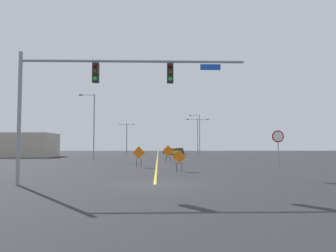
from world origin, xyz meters
TOP-DOWN VIEW (x-y plane):
  - ground at (0.00, 0.00)m, footprint 205.49×205.49m
  - road_centre_stripe at (0.00, 57.08)m, footprint 0.16×114.16m
  - traffic_signal_assembly at (-3.19, -0.01)m, footprint 12.07×0.44m
  - stop_sign at (7.70, 2.96)m, footprint 0.76×0.07m
  - street_lamp_far_left at (-8.26, 69.79)m, footprint 4.13×0.24m
  - street_lamp_mid_right at (8.01, 47.95)m, footprint 4.51×0.24m
  - street_lamp_far_right at (-8.98, 28.58)m, footprint 2.19×0.24m
  - street_lamp_near_left at (8.68, 51.59)m, footprint 2.29×0.24m
  - construction_sign_median_near at (1.60, 30.39)m, footprint 1.28×0.05m
  - construction_sign_left_shoulder at (-1.66, 13.53)m, footprint 1.16×0.25m
  - construction_sign_left_lane at (1.31, 21.60)m, footprint 1.38×0.36m
  - construction_sign_right_shoulder at (1.84, 8.63)m, footprint 1.08×0.20m
  - car_green_mid at (5.14, 60.30)m, footprint 2.28×4.47m
  - car_yellow_passing at (3.59, 55.69)m, footprint 2.36×4.62m
  - car_white_distant at (2.33, 64.50)m, footprint 2.15×4.55m
  - roadside_building_west at (-23.95, 41.38)m, footprint 10.95×7.85m

SIDE VIEW (x-z plane):
  - ground at x=0.00m, z-range 0.00..0.00m
  - road_centre_stripe at x=0.00m, z-range 0.00..0.01m
  - car_white_distant at x=2.33m, z-range -0.05..1.28m
  - car_yellow_passing at x=3.59m, z-range -0.03..1.32m
  - car_green_mid at x=5.14m, z-range -0.04..1.37m
  - construction_sign_right_shoulder at x=1.84m, z-range 0.21..1.91m
  - construction_sign_median_near at x=1.60m, z-range 0.22..2.09m
  - construction_sign_left_shoulder at x=-1.66m, z-range 0.27..2.23m
  - construction_sign_left_lane at x=1.31m, z-range 0.26..2.33m
  - roadside_building_west at x=-23.95m, z-range 0.00..4.17m
  - stop_sign at x=7.70m, z-range 0.61..3.61m
  - street_lamp_mid_right at x=8.01m, z-range 0.80..8.14m
  - street_lamp_far_left at x=-8.26m, z-range 0.79..8.51m
  - street_lamp_near_left at x=8.68m, z-range 0.46..8.97m
  - street_lamp_far_right at x=-8.98m, z-range 0.46..9.70m
  - traffic_signal_assembly at x=-3.19m, z-range 1.77..8.83m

